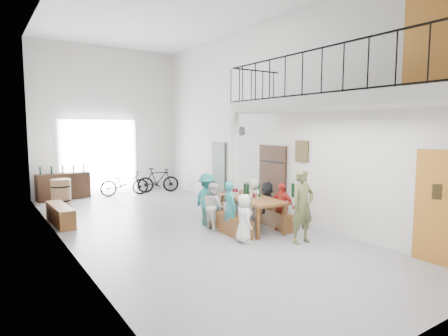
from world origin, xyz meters
TOP-DOWN VIEW (x-y plane):
  - floor at (0.00, 0.00)m, footprint 12.00×12.00m
  - room_walls at (0.00, 0.00)m, footprint 12.00×12.00m
  - gateway_portal at (-0.40, 5.94)m, footprint 2.80×0.08m
  - right_wall_decor at (2.70, -1.87)m, footprint 0.07×8.28m
  - balcony at (1.98, -3.13)m, footprint 1.52×5.62m
  - tasting_table at (1.38, -1.02)m, footprint 1.08×2.17m
  - bench_inner at (0.69, -0.93)m, footprint 0.37×1.87m
  - bench_wall at (2.00, -1.02)m, footprint 0.59×1.89m
  - tableware at (1.32, -0.96)m, footprint 0.62×1.08m
  - side_bench at (-2.50, 2.04)m, footprint 0.44×1.76m
  - oak_barrel at (-2.07, 4.29)m, footprint 0.61×0.61m
  - serving_counter at (-1.75, 5.65)m, footprint 1.79×0.68m
  - counter_bottles at (-1.75, 5.64)m, footprint 1.50×0.20m
  - guest_left_a at (0.55, -1.85)m, footprint 0.44×0.58m
  - guest_left_b at (0.65, -1.18)m, footprint 0.36×0.49m
  - guest_left_c at (0.57, -0.55)m, footprint 0.46×0.58m
  - guest_left_d at (0.65, -0.14)m, footprint 0.60×0.92m
  - guest_right_a at (1.89, -1.58)m, footprint 0.48×0.74m
  - guest_right_b at (1.98, -0.91)m, footprint 0.49×1.07m
  - guest_right_c at (1.93, -0.42)m, footprint 0.56×0.66m
  - host_standing at (1.58, -2.59)m, footprint 0.60×0.40m
  - potted_plant at (2.45, 0.56)m, footprint 0.38×0.34m
  - bicycle_near at (0.28, 5.19)m, footprint 1.82×0.85m
  - bicycle_far at (1.60, 5.13)m, footprint 1.65×0.88m

SIDE VIEW (x-z plane):
  - floor at x=0.00m, z-range 0.00..0.00m
  - potted_plant at x=2.45m, z-range 0.00..0.40m
  - bench_inner at x=0.69m, z-range 0.00..0.43m
  - bench_wall at x=2.00m, z-range 0.00..0.43m
  - side_bench at x=-2.50m, z-range 0.00..0.49m
  - oak_barrel at x=-2.07m, z-range 0.00..0.89m
  - bicycle_near at x=0.28m, z-range 0.00..0.92m
  - serving_counter at x=-1.75m, z-range 0.00..0.92m
  - bicycle_far at x=1.60m, z-range 0.00..0.96m
  - guest_left_a at x=0.55m, z-range 0.00..1.06m
  - guest_right_b at x=1.98m, z-range 0.00..1.11m
  - guest_right_c at x=1.93m, z-range 0.00..1.14m
  - guest_left_c at x=0.57m, z-range 0.00..1.16m
  - guest_right_a at x=1.89m, z-range 0.00..1.17m
  - guest_left_b at x=0.65m, z-range 0.00..1.25m
  - guest_left_d at x=0.65m, z-range 0.00..1.34m
  - tasting_table at x=1.38m, z-range 0.31..1.10m
  - host_standing at x=1.58m, z-range 0.00..1.62m
  - tableware at x=1.32m, z-range 0.75..1.10m
  - counter_bottles at x=-1.75m, z-range 0.92..1.20m
  - gateway_portal at x=-0.40m, z-range 0.00..2.80m
  - right_wall_decor at x=2.70m, z-range -0.80..4.28m
  - balcony at x=1.98m, z-range 0.97..4.96m
  - room_walls at x=0.00m, z-range -2.45..9.55m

